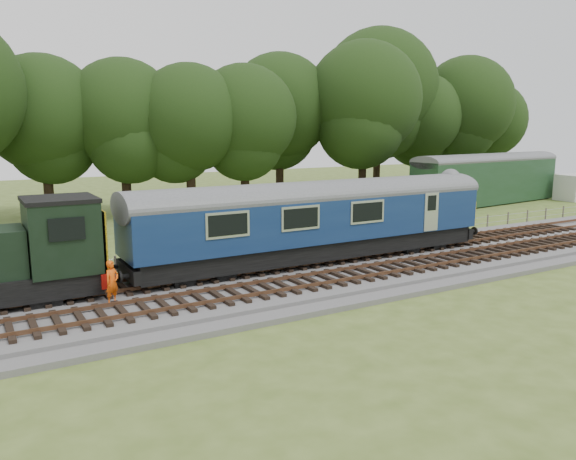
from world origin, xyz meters
TOP-DOWN VIEW (x-y plane):
  - ground at (0.00, 0.00)m, footprint 120.00×120.00m
  - ballast at (0.00, 0.00)m, footprint 70.00×7.00m
  - track_north at (0.00, 1.40)m, footprint 67.20×2.40m
  - track_south at (0.00, -1.60)m, footprint 67.20×2.40m
  - fence at (0.00, 4.50)m, footprint 64.00×0.12m
  - tree_line at (0.00, 22.00)m, footprint 70.00×8.00m
  - dmu_railcar at (-1.36, 1.40)m, footprint 18.05×2.86m
  - worker at (-11.25, -0.35)m, footprint 0.69×0.63m
  - parked_coach at (24.10, 13.24)m, footprint 17.10×4.68m
  - shed at (14.99, 14.53)m, footprint 3.89×3.89m

SIDE VIEW (x-z plane):
  - ground at x=0.00m, z-range 0.00..0.00m
  - fence at x=0.00m, z-range -0.50..0.50m
  - tree_line at x=0.00m, z-range -9.00..9.00m
  - ballast at x=0.00m, z-range 0.00..0.35m
  - track_north at x=0.00m, z-range 0.31..0.52m
  - track_south at x=0.00m, z-range 0.31..0.52m
  - worker at x=-11.25m, z-range 0.35..1.93m
  - shed at x=14.99m, z-range 0.02..2.52m
  - parked_coach at x=24.10m, z-range 0.27..4.58m
  - dmu_railcar at x=-1.36m, z-range 0.67..4.54m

